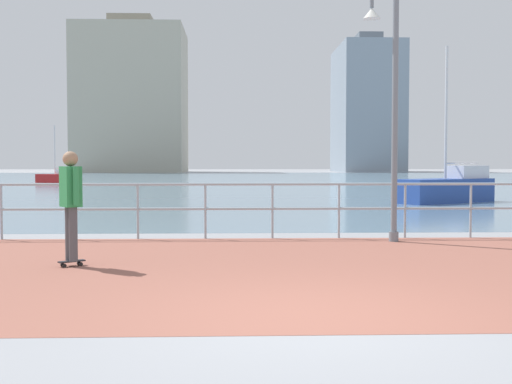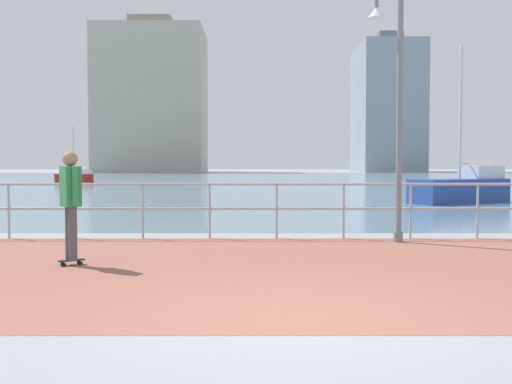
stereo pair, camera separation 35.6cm
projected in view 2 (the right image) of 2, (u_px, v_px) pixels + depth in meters
name	position (u px, v px, depth m)	size (l,w,h in m)	color
ground	(262.00, 184.00, 46.42)	(220.00, 220.00, 0.00)	gray
brick_paving	(285.00, 268.00, 9.51)	(28.00, 7.46, 0.01)	#935647
harbor_water	(261.00, 180.00, 58.19)	(180.00, 88.00, 0.00)	slate
waterfront_railing	(277.00, 200.00, 13.20)	(25.25, 0.06, 1.17)	#9EADB7
lamppost	(393.00, 92.00, 12.61)	(0.68, 0.64, 5.42)	slate
skateboarder	(71.00, 197.00, 9.71)	(0.39, 0.51, 1.76)	black
sailboat_yellow	(463.00, 188.00, 25.06)	(4.48, 3.46, 6.20)	#284799
sailboat_navy	(75.00, 177.00, 50.29)	(3.32, 2.40, 4.53)	#B21E1E
tower_steel	(152.00, 100.00, 107.49)	(17.82, 14.92, 26.03)	#B2AD99
tower_glass	(387.00, 108.00, 111.62)	(10.40, 17.09, 24.11)	#8493A3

